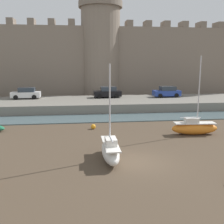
{
  "coord_description": "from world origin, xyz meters",
  "views": [
    {
      "loc": [
        -3.78,
        -15.83,
        6.41
      ],
      "look_at": [
        -1.29,
        4.66,
        2.5
      ],
      "focal_mm": 42.0,
      "sensor_mm": 36.0,
      "label": 1
    }
  ],
  "objects_px": {
    "sailboat_foreground_centre": "(194,127)",
    "car_quay_centre_west": "(26,93)",
    "sailboat_midflat_left": "(110,150)",
    "car_quay_east": "(108,92)",
    "car_quay_centre_east": "(167,92)",
    "mooring_buoy_near_channel": "(93,127)"
  },
  "relations": [
    {
      "from": "sailboat_foreground_centre",
      "to": "car_quay_centre_east",
      "type": "distance_m",
      "value": 16.98
    },
    {
      "from": "sailboat_midflat_left",
      "to": "sailboat_foreground_centre",
      "type": "bearing_deg",
      "value": 33.45
    },
    {
      "from": "sailboat_midflat_left",
      "to": "car_quay_east",
      "type": "height_order",
      "value": "sailboat_midflat_left"
    },
    {
      "from": "mooring_buoy_near_channel",
      "to": "car_quay_centre_west",
      "type": "height_order",
      "value": "car_quay_centre_west"
    },
    {
      "from": "mooring_buoy_near_channel",
      "to": "car_quay_centre_west",
      "type": "distance_m",
      "value": 16.89
    },
    {
      "from": "mooring_buoy_near_channel",
      "to": "car_quay_east",
      "type": "xyz_separation_m",
      "value": [
        2.89,
        14.04,
        1.76
      ]
    },
    {
      "from": "car_quay_east",
      "to": "car_quay_centre_east",
      "type": "bearing_deg",
      "value": -2.81
    },
    {
      "from": "car_quay_centre_west",
      "to": "car_quay_centre_east",
      "type": "bearing_deg",
      "value": -1.56
    },
    {
      "from": "car_quay_centre_west",
      "to": "car_quay_centre_east",
      "type": "xyz_separation_m",
      "value": [
        20.96,
        -0.57,
        0.0
      ]
    },
    {
      "from": "sailboat_foreground_centre",
      "to": "car_quay_east",
      "type": "distance_m",
      "value": 18.2
    },
    {
      "from": "mooring_buoy_near_channel",
      "to": "car_quay_centre_east",
      "type": "relative_size",
      "value": 0.12
    },
    {
      "from": "sailboat_midflat_left",
      "to": "car_quay_centre_east",
      "type": "bearing_deg",
      "value": 63.04
    },
    {
      "from": "sailboat_foreground_centre",
      "to": "car_quay_centre_west",
      "type": "distance_m",
      "value": 24.94
    },
    {
      "from": "mooring_buoy_near_channel",
      "to": "car_quay_centre_west",
      "type": "xyz_separation_m",
      "value": [
        -9.02,
        14.17,
        1.76
      ]
    },
    {
      "from": "car_quay_centre_west",
      "to": "car_quay_east",
      "type": "height_order",
      "value": "same"
    },
    {
      "from": "sailboat_foreground_centre",
      "to": "car_quay_centre_east",
      "type": "height_order",
      "value": "sailboat_foreground_centre"
    },
    {
      "from": "sailboat_midflat_left",
      "to": "sailboat_foreground_centre",
      "type": "xyz_separation_m",
      "value": [
        8.26,
        5.46,
        -0.04
      ]
    },
    {
      "from": "sailboat_midflat_left",
      "to": "car_quay_centre_east",
      "type": "relative_size",
      "value": 1.53
    },
    {
      "from": "sailboat_foreground_centre",
      "to": "car_quay_centre_east",
      "type": "relative_size",
      "value": 1.69
    },
    {
      "from": "mooring_buoy_near_channel",
      "to": "car_quay_east",
      "type": "relative_size",
      "value": 0.12
    },
    {
      "from": "car_quay_centre_west",
      "to": "car_quay_east",
      "type": "xyz_separation_m",
      "value": [
        11.91,
        -0.13,
        0.0
      ]
    },
    {
      "from": "mooring_buoy_near_channel",
      "to": "car_quay_centre_west",
      "type": "relative_size",
      "value": 0.12
    }
  ]
}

